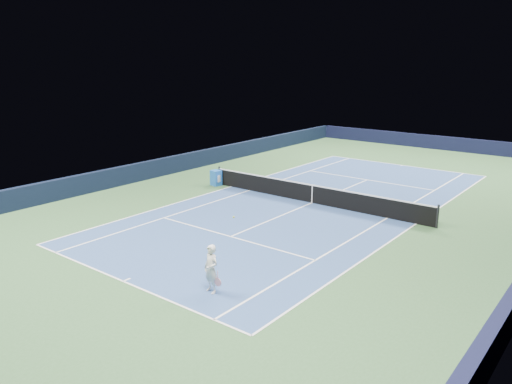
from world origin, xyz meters
The scene contains 18 objects.
ground centered at (0.00, 0.00, 0.00)m, with size 40.00×40.00×0.00m, color #30552E.
wall_far centered at (0.00, 19.82, 0.55)m, with size 22.00×0.35×1.10m, color black.
wall_left centered at (-10.82, 0.00, 0.55)m, with size 0.35×40.00×1.10m, color black.
court_surface centered at (0.00, 0.00, 0.00)m, with size 10.97×23.77×0.01m, color navy.
baseline_far centered at (0.00, 11.88, 0.01)m, with size 10.97×0.08×0.00m, color white.
baseline_near centered at (0.00, -11.88, 0.01)m, with size 10.97×0.08×0.00m, color white.
sideline_doubles_right centered at (5.49, 0.00, 0.01)m, with size 0.08×23.77×0.00m, color white.
sideline_doubles_left centered at (-5.49, 0.00, 0.01)m, with size 0.08×23.77×0.00m, color white.
sideline_singles_right centered at (4.12, 0.00, 0.01)m, with size 0.08×23.77×0.00m, color white.
sideline_singles_left centered at (-4.12, 0.00, 0.01)m, with size 0.08×23.77×0.00m, color white.
service_line_far centered at (0.00, 6.40, 0.01)m, with size 8.23×0.08×0.00m, color white.
service_line_near centered at (0.00, -6.40, 0.01)m, with size 8.23×0.08×0.00m, color white.
center_service_line centered at (0.00, 0.00, 0.01)m, with size 0.08×12.80×0.00m, color white.
center_mark_far centered at (0.00, 11.73, 0.01)m, with size 0.08×0.30×0.00m, color white.
center_mark_near centered at (0.00, -11.73, 0.01)m, with size 0.08×0.30×0.00m, color white.
tennis_net centered at (0.00, 0.00, 0.50)m, with size 12.90×0.10×1.07m.
sponsor_cube centered at (-6.40, -0.29, 0.45)m, with size 0.64×0.58×0.90m.
tennis_player centered at (2.87, -10.64, 0.79)m, with size 0.78×1.27×2.30m.
Camera 1 is at (12.91, -21.19, 7.19)m, focal length 35.00 mm.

